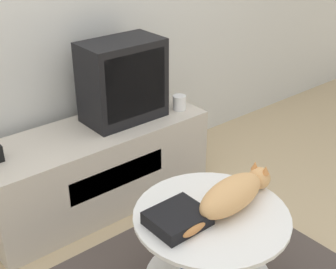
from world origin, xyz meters
The scene contains 6 objects.
tv_stand centered at (0.03, 1.07, 0.25)m, with size 1.40×0.49×0.51m.
tv centered at (0.27, 1.09, 0.75)m, with size 0.48×0.29×0.49m.
mug centered at (0.62, 0.97, 0.56)m, with size 0.09×0.09×0.09m.
coffee_table centered at (-0.01, 0.03, 0.33)m, with size 0.68×0.68×0.50m.
dvd_box centered at (-0.17, 0.07, 0.55)m, with size 0.23×0.20×0.06m.
cat centered at (0.10, 0.01, 0.58)m, with size 0.58×0.21×0.13m.
Camera 1 is at (-1.19, -1.10, 1.73)m, focal length 50.00 mm.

